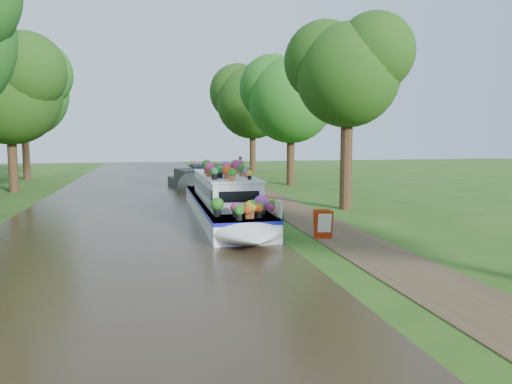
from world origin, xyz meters
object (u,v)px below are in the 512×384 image
(plant_boat, at_px, (225,199))
(pedestrian_dark, at_px, (237,170))
(sandwich_board, at_px, (323,225))
(second_boat, at_px, (190,181))
(pedestrian_pink, at_px, (240,168))

(plant_boat, bearing_deg, pedestrian_dark, 78.90)
(plant_boat, height_order, sandwich_board, plant_boat)
(second_boat, bearing_deg, pedestrian_dark, 47.03)
(second_boat, height_order, pedestrian_pink, pedestrian_pink)
(pedestrian_pink, relative_size, pedestrian_dark, 1.26)
(plant_boat, relative_size, pedestrian_pink, 7.24)
(plant_boat, bearing_deg, second_boat, 91.95)
(pedestrian_dark, bearing_deg, sandwich_board, -103.28)
(sandwich_board, bearing_deg, pedestrian_pink, 94.83)
(sandwich_board, distance_m, pedestrian_pink, 23.18)
(pedestrian_pink, bearing_deg, pedestrian_dark, 131.17)
(pedestrian_pink, bearing_deg, sandwich_board, -70.04)
(second_boat, height_order, pedestrian_dark, pedestrian_dark)
(pedestrian_dark, bearing_deg, plant_boat, -111.75)
(second_boat, height_order, sandwich_board, second_boat)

